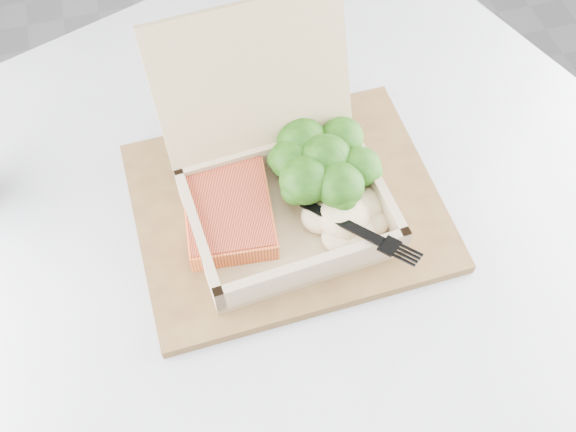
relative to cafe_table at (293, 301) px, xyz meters
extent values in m
cylinder|color=black|center=(0.00, 0.00, -0.55)|extent=(0.48, 0.48, 0.02)
cylinder|color=black|center=(0.00, 0.00, -0.20)|extent=(0.09, 0.09, 0.73)
cube|color=#B8BCC3|center=(0.00, 0.00, 0.18)|extent=(1.12, 1.12, 0.03)
cube|color=brown|center=(0.00, 0.03, 0.20)|extent=(0.35, 0.28, 0.01)
cube|color=tan|center=(-0.01, 0.00, 0.22)|extent=(0.22, 0.18, 0.01)
cube|color=tan|center=(-0.11, -0.01, 0.23)|extent=(0.02, 0.16, 0.04)
cube|color=tan|center=(0.09, 0.01, 0.23)|extent=(0.02, 0.16, 0.04)
cube|color=tan|center=(0.00, -0.07, 0.23)|extent=(0.21, 0.03, 0.04)
cube|color=tan|center=(-0.01, 0.08, 0.23)|extent=(0.21, 0.03, 0.04)
cube|color=tan|center=(-0.02, 0.11, 0.32)|extent=(0.21, 0.09, 0.15)
cube|color=orange|center=(-0.07, 0.02, 0.23)|extent=(0.10, 0.13, 0.03)
ellipsoid|color=beige|center=(0.05, -0.02, 0.24)|extent=(0.09, 0.08, 0.03)
cube|color=black|center=(0.01, 0.01, 0.25)|extent=(0.07, 0.09, 0.03)
cube|color=black|center=(0.05, -0.05, 0.25)|extent=(0.04, 0.05, 0.01)
cube|color=silver|center=(-0.06, 0.19, 0.20)|extent=(0.09, 0.14, 0.00)
camera|label=1|loc=(-0.11, -0.36, 0.82)|focal=40.00mm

